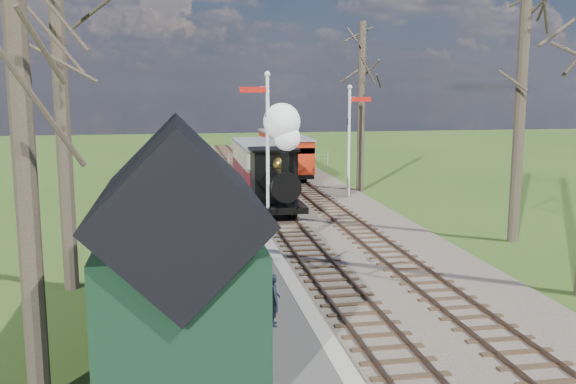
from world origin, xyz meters
name	(u,v)px	position (x,y,z in m)	size (l,w,h in m)	color
distant_hills	(228,273)	(1.40, 64.38, -16.21)	(114.40, 48.00, 22.02)	#385B23
ballast_bed	(290,199)	(1.30, 22.00, 0.05)	(8.00, 60.00, 0.10)	brown
track_near	(265,199)	(0.00, 22.00, 0.10)	(1.60, 60.00, 0.15)	brown
track_far	(316,197)	(2.60, 22.00, 0.10)	(1.60, 60.00, 0.15)	brown
platform	(201,239)	(-3.50, 14.00, 0.10)	(5.00, 44.00, 0.20)	#474442
coping_strip	(263,236)	(-1.20, 14.00, 0.10)	(0.40, 44.00, 0.21)	#B2AD9E
station_shed	(180,249)	(-4.30, 4.00, 2.27)	(3.25, 6.30, 4.78)	black
semaphore_near	(266,138)	(-0.77, 16.00, 3.62)	(1.22, 0.24, 6.22)	silver
semaphore_far	(351,132)	(4.37, 22.00, 3.35)	(1.22, 0.24, 5.72)	silver
bare_trees	(360,100)	(1.33, 10.10, 5.21)	(15.51, 22.39, 12.00)	#382D23
fence_line	(241,159)	(0.30, 36.00, 0.55)	(12.60, 0.08, 1.00)	slate
locomotive	(278,168)	(-0.01, 17.71, 2.19)	(1.91, 4.46, 4.78)	black
coach	(260,165)	(0.00, 23.78, 1.60)	(2.23, 7.65, 2.35)	black
red_carriage_a	(291,156)	(2.60, 28.85, 1.46)	(2.00, 4.96, 2.11)	black
red_carriage_b	(277,148)	(2.60, 34.35, 1.46)	(2.00, 4.96, 2.11)	black
sign_board	(236,254)	(-2.67, 8.88, 0.80)	(0.41, 0.79, 1.21)	#0D4026
bench	(242,310)	(-2.95, 4.70, 0.60)	(0.51, 1.52, 0.86)	#49341A
person	(274,300)	(-2.21, 4.71, 0.81)	(0.44, 0.29, 1.21)	black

